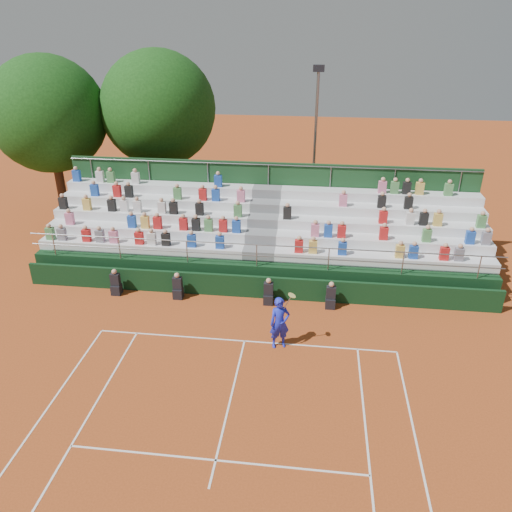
# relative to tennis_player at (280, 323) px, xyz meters

# --- Properties ---
(ground) EXTENTS (90.00, 90.00, 0.00)m
(ground) POSITION_rel_tennis_player_xyz_m (-1.29, 0.13, -0.99)
(ground) COLOR #A9481C
(ground) RESTS_ON ground
(courtside_wall) EXTENTS (20.00, 0.15, 1.00)m
(courtside_wall) POSITION_rel_tennis_player_xyz_m (-1.29, 3.33, -0.49)
(courtside_wall) COLOR black
(courtside_wall) RESTS_ON ground
(line_officials) EXTENTS (9.49, 0.40, 1.19)m
(line_officials) POSITION_rel_tennis_player_xyz_m (-2.64, 2.88, -0.52)
(line_officials) COLOR black
(line_officials) RESTS_ON ground
(grandstand) EXTENTS (20.00, 5.20, 4.40)m
(grandstand) POSITION_rel_tennis_player_xyz_m (-1.31, 6.57, 0.08)
(grandstand) COLOR black
(grandstand) RESTS_ON ground
(tennis_player) EXTENTS (0.95, 0.68, 2.22)m
(tennis_player) POSITION_rel_tennis_player_xyz_m (0.00, 0.00, 0.00)
(tennis_player) COLOR #1C27D4
(tennis_player) RESTS_ON ground
(tree_west) EXTENTS (6.27, 6.27, 9.07)m
(tree_west) POSITION_rel_tennis_player_xyz_m (-13.59, 11.26, 4.93)
(tree_west) COLOR #3A2215
(tree_west) RESTS_ON ground
(tree_east) EXTENTS (6.37, 6.37, 9.28)m
(tree_east) POSITION_rel_tennis_player_xyz_m (-7.90, 12.83, 5.08)
(tree_east) COLOR #3A2215
(tree_east) RESTS_ON ground
(floodlight_mast) EXTENTS (0.60, 0.25, 8.47)m
(floodlight_mast) POSITION_rel_tennis_player_xyz_m (0.87, 12.96, 3.92)
(floodlight_mast) COLOR gray
(floodlight_mast) RESTS_ON ground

